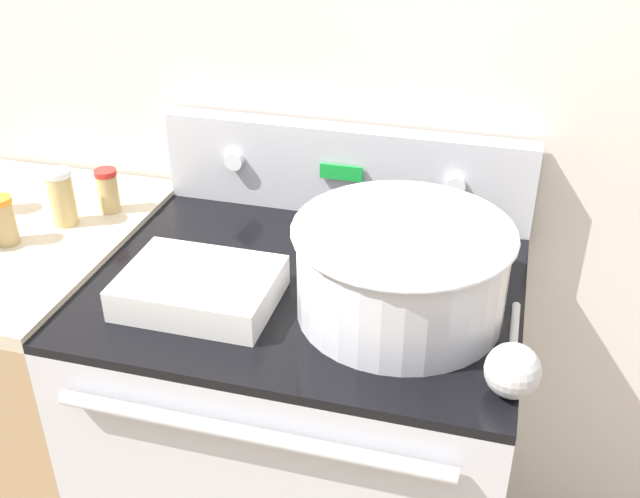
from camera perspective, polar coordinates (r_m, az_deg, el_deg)
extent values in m
cube|color=beige|center=(1.55, 2.59, 14.95)|extent=(8.00, 0.05, 2.50)
cube|color=#BCBCC1|center=(1.68, -0.83, -15.92)|extent=(0.78, 0.62, 0.90)
cube|color=black|center=(1.39, -0.97, -2.67)|extent=(0.78, 0.62, 0.02)
cylinder|color=silver|center=(1.18, -5.50, -13.87)|extent=(0.64, 0.02, 0.02)
cube|color=#BCBCC1|center=(1.58, 1.90, 6.00)|extent=(0.78, 0.05, 0.19)
cylinder|color=white|center=(1.61, -6.57, 6.69)|extent=(0.04, 0.02, 0.04)
cylinder|color=white|center=(1.51, 10.29, 4.77)|extent=(0.04, 0.02, 0.04)
cube|color=green|center=(1.55, 1.63, 5.85)|extent=(0.09, 0.01, 0.03)
cube|color=tan|center=(1.91, -19.92, -11.36)|extent=(0.49, 0.62, 0.90)
cube|color=beige|center=(1.65, -22.67, 0.86)|extent=(0.49, 0.62, 0.03)
cylinder|color=silver|center=(1.26, 6.21, -1.68)|extent=(0.35, 0.35, 0.17)
torus|color=silver|center=(1.22, 6.40, 1.42)|extent=(0.37, 0.37, 0.01)
cylinder|color=beige|center=(1.22, 6.37, 0.89)|extent=(0.32, 0.32, 0.02)
cube|color=silver|center=(1.32, -9.14, -2.93)|extent=(0.27, 0.20, 0.06)
cube|color=beige|center=(1.31, -9.19, -2.46)|extent=(0.23, 0.18, 0.03)
cylinder|color=#B7B7B7|center=(1.25, 14.51, -7.01)|extent=(0.01, 0.23, 0.01)
sphere|color=#B7B7B7|center=(1.14, 14.46, -8.97)|extent=(0.08, 0.08, 0.08)
cylinder|color=tan|center=(1.64, -15.82, 4.11)|extent=(0.04, 0.04, 0.08)
cylinder|color=red|center=(1.62, -16.05, 5.61)|extent=(0.05, 0.05, 0.01)
cylinder|color=tan|center=(1.61, -19.02, 3.54)|extent=(0.05, 0.05, 0.11)
cylinder|color=white|center=(1.58, -19.37, 5.46)|extent=(0.05, 0.05, 0.01)
cylinder|color=tan|center=(1.58, -22.93, 1.81)|extent=(0.05, 0.05, 0.09)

